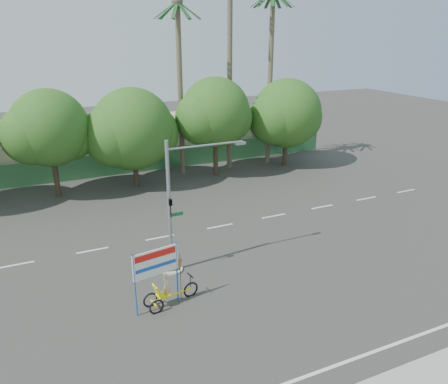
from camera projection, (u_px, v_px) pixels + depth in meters
name	position (u px, v px, depth m)	size (l,w,h in m)	color
ground	(250.00, 299.00, 20.50)	(120.00, 120.00, 0.00)	#33302D
fence	(138.00, 161.00, 38.52)	(38.00, 0.08, 2.00)	#336B3D
building_left	(12.00, 150.00, 38.17)	(12.00, 8.00, 4.00)	#B8B092
building_right	(203.00, 134.00, 45.17)	(14.00, 8.00, 3.60)	#B8B092
tree_left	(49.00, 131.00, 31.41)	(6.66, 5.60, 8.07)	#473828
tree_center	(132.00, 131.00, 33.92)	(7.62, 6.40, 7.85)	#473828
tree_right	(215.00, 115.00, 36.35)	(6.90, 5.80, 8.36)	#473828
tree_far_right	(286.00, 116.00, 39.25)	(7.38, 6.20, 7.94)	#473828
palm_tall	(230.00, 48.00, 36.60)	(3.73, 3.79, 17.45)	#70604C
palm_mid	(271.00, 60.00, 38.51)	(3.73, 3.79, 15.45)	#70604C
palm_short	(180.00, 70.00, 35.43)	(3.73, 3.79, 14.45)	#70604C
traffic_signal	(176.00, 219.00, 22.04)	(4.72, 1.10, 7.00)	gray
trike_billboard	(163.00, 282.00, 19.58)	(3.14, 1.01, 3.12)	black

